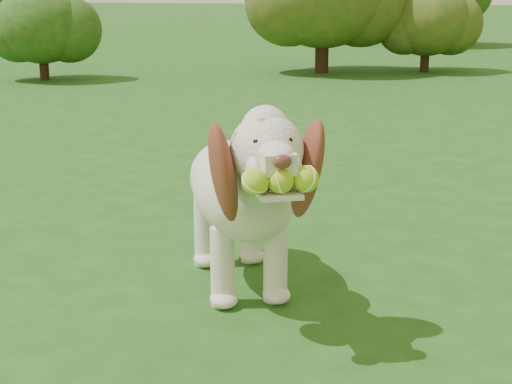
# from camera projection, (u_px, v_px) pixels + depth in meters

# --- Properties ---
(ground) EXTENTS (80.00, 80.00, 0.00)m
(ground) POSITION_uv_depth(u_px,v_px,m) (204.00, 328.00, 2.84)
(ground) COLOR #1B4A15
(ground) RESTS_ON ground
(dog) EXTENTS (0.78, 1.20, 0.82)m
(dog) POSITION_uv_depth(u_px,v_px,m) (242.00, 187.00, 3.08)
(dog) COLOR silver
(dog) RESTS_ON ground
(shrub_a) EXTENTS (1.12, 1.12, 1.16)m
(shrub_a) POSITION_uv_depth(u_px,v_px,m) (41.00, 25.00, 9.73)
(shrub_a) COLOR #382314
(shrub_a) RESTS_ON ground
(shrub_c) EXTENTS (1.17, 1.17, 1.21)m
(shrub_c) POSITION_uv_depth(u_px,v_px,m) (427.00, 19.00, 10.62)
(shrub_c) COLOR #382314
(shrub_c) RESTS_ON ground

